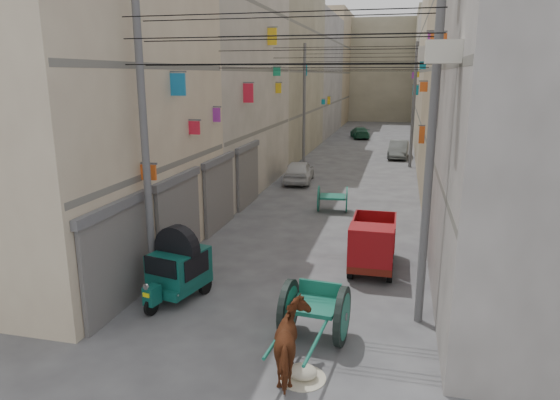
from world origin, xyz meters
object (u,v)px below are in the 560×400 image
(mini_truck, at_px, (372,248))
(second_cart, at_px, (333,198))
(auto_rickshaw, at_px, (178,266))
(distant_car_green, at_px, (360,133))
(distant_car_white, at_px, (299,171))
(distant_car_grey, at_px, (399,149))
(tonga_cart, at_px, (315,311))
(feed_sack, at_px, (303,372))
(horse, at_px, (293,343))

(mini_truck, bearing_deg, second_cart, 107.46)
(auto_rickshaw, distance_m, distant_car_green, 37.16)
(second_cart, xyz_separation_m, distant_car_white, (-2.72, 5.83, 0.02))
(second_cart, bearing_deg, distant_car_grey, 75.15)
(auto_rickshaw, distance_m, distant_car_white, 15.71)
(tonga_cart, xyz_separation_m, feed_sack, (0.03, -1.57, -0.56))
(tonga_cart, distance_m, distant_car_green, 38.51)
(mini_truck, height_order, distant_car_green, mini_truck)
(second_cart, height_order, distant_car_green, second_cart)
(mini_truck, bearing_deg, feed_sack, -99.37)
(feed_sack, bearing_deg, tonga_cart, 91.18)
(distant_car_green, bearing_deg, auto_rickshaw, 75.08)
(horse, bearing_deg, mini_truck, -113.71)
(second_cart, relative_size, horse, 0.83)
(second_cart, bearing_deg, distant_car_white, 109.72)
(tonga_cart, height_order, distant_car_green, tonga_cart)
(second_cart, distance_m, distant_car_green, 27.26)
(mini_truck, xyz_separation_m, second_cart, (-2.14, 6.77, -0.18))
(distant_car_grey, bearing_deg, tonga_cart, -90.23)
(auto_rickshaw, height_order, mini_truck, mini_truck)
(tonga_cart, relative_size, second_cart, 2.20)
(mini_truck, relative_size, distant_car_green, 0.80)
(horse, height_order, distant_car_grey, horse)
(second_cart, relative_size, distant_car_green, 0.38)
(tonga_cart, distance_m, distant_car_white, 17.46)
(second_cart, bearing_deg, mini_truck, -77.82)
(auto_rickshaw, distance_m, distant_car_grey, 26.49)
(tonga_cart, bearing_deg, feed_sack, -84.07)
(mini_truck, bearing_deg, distant_car_grey, 88.57)
(auto_rickshaw, xyz_separation_m, mini_truck, (5.00, 3.11, -0.12))
(tonga_cart, bearing_deg, distant_car_white, 107.47)
(auto_rickshaw, height_order, second_cart, auto_rickshaw)
(auto_rickshaw, height_order, distant_car_green, auto_rickshaw)
(second_cart, distance_m, distant_car_grey, 16.24)
(auto_rickshaw, bearing_deg, distant_car_green, 99.91)
(feed_sack, relative_size, distant_car_white, 0.16)
(auto_rickshaw, relative_size, feed_sack, 3.88)
(distant_car_grey, distance_m, distant_car_green, 11.84)
(mini_truck, xyz_separation_m, distant_car_green, (-3.22, 34.01, -0.26))
(feed_sack, relative_size, horse, 0.35)
(tonga_cart, height_order, distant_car_white, tonga_cart)
(distant_car_white, bearing_deg, feed_sack, 97.16)
(second_cart, relative_size, distant_car_white, 0.38)
(auto_rickshaw, xyz_separation_m, distant_car_grey, (5.55, 25.90, -0.30))
(auto_rickshaw, xyz_separation_m, tonga_cart, (3.99, -1.33, -0.21))
(distant_car_grey, bearing_deg, second_cart, -96.45)
(mini_truck, distance_m, horse, 6.04)
(auto_rickshaw, bearing_deg, tonga_cart, -5.73)
(horse, bearing_deg, distant_car_green, -99.41)
(tonga_cart, xyz_separation_m, distant_car_green, (-2.20, 38.44, -0.17))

